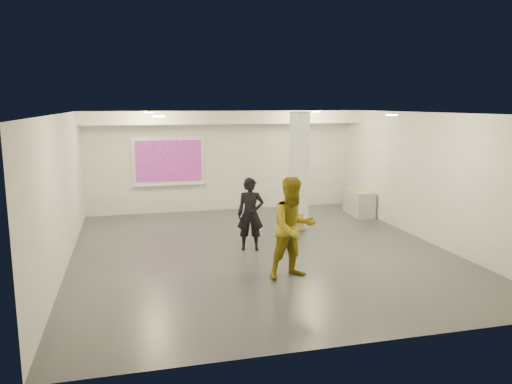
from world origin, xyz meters
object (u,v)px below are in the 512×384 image
object	(u,v)px
projection_screen	(169,162)
woman	(251,214)
man	(294,228)
column	(299,171)
credenza	(359,202)

from	to	relation	value
projection_screen	woman	world-z (taller)	projection_screen
projection_screen	man	distance (m)	6.49
column	projection_screen	xyz separation A→B (m)	(-3.10, 2.65, 0.03)
projection_screen	woman	bearing A→B (deg)	-71.64
column	man	bearing A→B (deg)	-110.62
projection_screen	credenza	size ratio (longest dim) A/B	1.69
woman	column	bearing A→B (deg)	57.09
column	credenza	size ratio (longest dim) A/B	2.42
column	credenza	distance (m)	2.70
column	credenza	world-z (taller)	column
credenza	woman	distance (m)	4.74
credenza	column	bearing A→B (deg)	-151.23
column	man	xyz separation A→B (m)	(-1.34, -3.57, -0.56)
projection_screen	column	bearing A→B (deg)	-40.56
credenza	man	size ratio (longest dim) A/B	0.66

